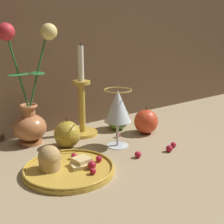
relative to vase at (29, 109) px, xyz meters
The scene contains 12 objects.
ground_plane 0.23m from the vase, 54.32° to the right, with size 2.40×2.40×0.00m, color #9E8966.
vase is the anchor object (origin of this frame).
plate_with_pastries 0.25m from the vase, 92.42° to the right, with size 0.22×0.22×0.07m.
wine_glass 0.26m from the vase, 41.18° to the right, with size 0.08×0.08×0.17m.
candlestick 0.17m from the vase, ahead, with size 0.10×0.10×0.29m.
apple_beside_vase 0.37m from the vase, 21.97° to the right, with size 0.08×0.08×0.09m.
apple_near_glass 0.30m from the vase, ahead, with size 0.08×0.08×0.09m.
apple_at_table_edge 0.13m from the vase, 50.56° to the right, with size 0.08×0.08×0.09m.
berry_near_plate 0.42m from the vase, 45.72° to the right, with size 0.02×0.02×0.02m, color #AD192D.
berry_front_center 0.34m from the vase, 55.37° to the right, with size 0.02×0.02×0.02m, color #AD192D.
berry_by_glass_stem 0.28m from the vase, 25.82° to the right, with size 0.01×0.01×0.01m, color #AD192D.
berry_under_candlestick 0.43m from the vase, 41.08° to the right, with size 0.02×0.02×0.02m, color #AD192D.
Camera 1 is at (-0.44, -0.69, 0.35)m, focal length 50.00 mm.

